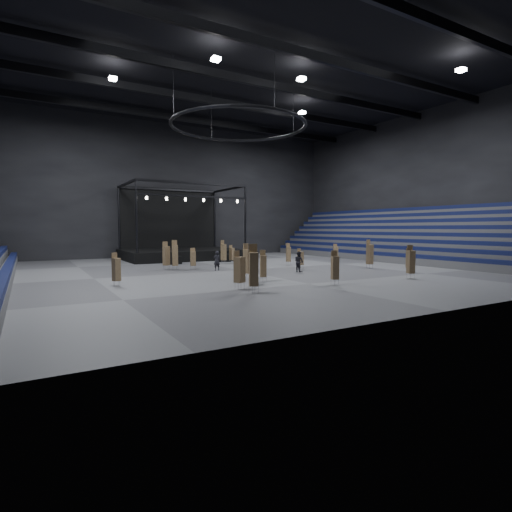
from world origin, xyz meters
TOP-DOWN VIEW (x-y plane):
  - floor at (0.00, 0.00)m, footprint 50.00×50.00m
  - ceiling at (0.00, 0.00)m, footprint 50.00×42.00m
  - wall_back at (0.00, 21.00)m, footprint 50.00×0.20m
  - wall_front at (0.00, -21.00)m, footprint 50.00×0.20m
  - wall_right at (25.00, 0.00)m, footprint 0.20×42.00m
  - bleachers_right at (22.94, 0.00)m, footprint 7.20×40.00m
  - stage at (0.00, 16.24)m, footprint 14.00×10.00m
  - truss_ring at (-0.00, 0.00)m, footprint 12.30×12.30m
  - roof_girders at (0.00, -0.00)m, footprint 49.00×30.35m
  - floodlights at (0.00, -4.00)m, footprint 28.60×16.60m
  - flight_case_left at (-3.11, 8.74)m, footprint 1.31×0.72m
  - flight_case_mid at (2.75, 8.83)m, footprint 1.41×0.84m
  - flight_case_right at (4.19, 9.58)m, footprint 1.39×0.77m
  - chair_stack_0 at (2.63, 6.72)m, footprint 0.55×0.55m
  - chair_stack_1 at (-3.60, -9.11)m, footprint 0.55×0.55m
  - chair_stack_2 at (-5.36, -10.33)m, footprint 0.72×0.72m
  - chair_stack_3 at (1.27, -11.70)m, footprint 0.58×0.58m
  - chair_stack_4 at (5.51, -1.99)m, footprint 0.53×0.53m
  - chair_stack_5 at (-5.27, -11.99)m, footprint 0.67×0.67m
  - chair_stack_6 at (11.84, -9.29)m, footprint 0.63×0.63m
  - chair_stack_7 at (-2.45, -6.13)m, footprint 0.66×0.66m
  - chair_stack_8 at (-5.74, 3.49)m, footprint 0.60×0.60m
  - chair_stack_9 at (11.51, -4.94)m, footprint 0.53×0.53m
  - chair_stack_10 at (-3.57, 2.32)m, footprint 0.57×0.57m
  - chair_stack_11 at (-5.10, 2.92)m, footprint 0.59×0.59m
  - chair_stack_12 at (-11.78, -4.97)m, footprint 0.56×0.56m
  - chair_stack_13 at (8.60, -11.99)m, footprint 0.61×0.61m
  - chair_stack_14 at (6.89, 1.99)m, footprint 0.52×0.52m
  - chair_stack_15 at (14.00, 2.73)m, footprint 0.59×0.59m
  - chair_stack_16 at (1.62, 6.71)m, footprint 0.55×0.55m
  - chair_stack_17 at (-2.18, -7.95)m, footprint 0.55×0.55m
  - man_center at (-1.91, 0.69)m, footprint 0.69×0.49m
  - crew_member at (3.91, -3.94)m, footprint 0.76×0.94m

SIDE VIEW (x-z plane):
  - floor at x=0.00m, z-range 0.00..0.00m
  - flight_case_left at x=-3.11m, z-range 0.00..0.85m
  - flight_case_mid at x=2.75m, z-range 0.00..0.89m
  - flight_case_right at x=4.19m, z-range 0.00..0.90m
  - man_center at x=-1.91m, z-range 0.00..1.80m
  - crew_member at x=3.91m, z-range 0.00..1.81m
  - chair_stack_1 at x=-3.60m, z-range 0.07..2.00m
  - chair_stack_4 at x=5.51m, z-range 0.07..2.02m
  - chair_stack_0 at x=2.63m, z-range 0.06..2.06m
  - chair_stack_10 at x=-3.57m, z-range 0.07..2.10m
  - chair_stack_15 at x=14.00m, z-range 0.07..2.12m
  - chair_stack_6 at x=11.84m, z-range 0.08..2.22m
  - chair_stack_12 at x=-11.78m, z-range 0.03..2.27m
  - chair_stack_14 at x=6.89m, z-range 0.02..2.31m
  - chair_stack_17 at x=-2.18m, z-range 0.03..2.32m
  - chair_stack_3 at x=1.27m, z-range 0.04..2.38m
  - chair_stack_2 at x=-5.36m, z-range 0.07..2.52m
  - chair_stack_16 at x=1.62m, z-range 0.02..2.58m
  - chair_stack_13 at x=8.60m, z-range 0.03..2.60m
  - chair_stack_8 at x=-5.74m, z-range 0.04..2.67m
  - chair_stack_7 at x=-2.45m, z-range 0.05..2.75m
  - chair_stack_9 at x=11.51m, z-range 0.03..2.79m
  - chair_stack_11 at x=-5.10m, z-range 0.03..2.79m
  - stage at x=0.00m, z-range -3.15..6.05m
  - chair_stack_5 at x=-5.27m, z-range 0.02..2.95m
  - bleachers_right at x=22.94m, z-range -1.47..4.93m
  - wall_back at x=0.00m, z-range 0.00..18.00m
  - wall_front at x=0.00m, z-range 0.00..18.00m
  - wall_right at x=25.00m, z-range 0.00..18.00m
  - truss_ring at x=0.00m, z-range 10.43..15.58m
  - floodlights at x=0.00m, z-range 16.48..16.73m
  - roof_girders at x=0.00m, z-range 16.85..17.55m
  - ceiling at x=0.00m, z-range 17.90..18.10m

